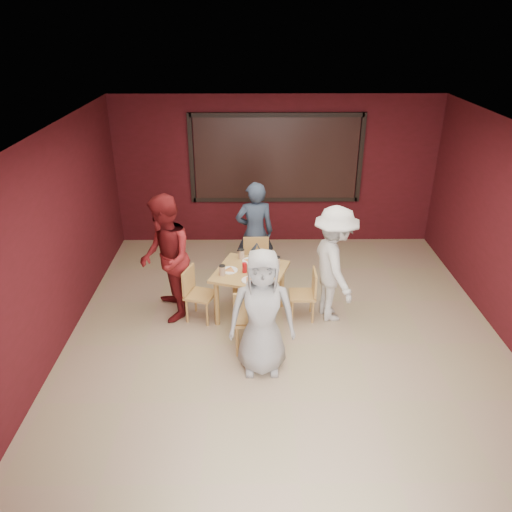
{
  "coord_description": "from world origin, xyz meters",
  "views": [
    {
      "loc": [
        -0.46,
        -5.58,
        4.06
      ],
      "look_at": [
        -0.4,
        0.75,
        0.98
      ],
      "focal_mm": 35.0,
      "sensor_mm": 36.0,
      "label": 1
    }
  ],
  "objects_px": {
    "chair_back": "(256,261)",
    "chair_front": "(251,316)",
    "dining_table": "(250,276)",
    "diner_back": "(255,233)",
    "diner_front": "(262,313)",
    "chair_left": "(196,291)",
    "diner_right": "(334,264)",
    "diner_left": "(166,259)",
    "chair_right": "(307,292)"
  },
  "relations": [
    {
      "from": "chair_left",
      "to": "diner_left",
      "type": "distance_m",
      "value": 0.64
    },
    {
      "from": "chair_left",
      "to": "chair_right",
      "type": "height_order",
      "value": "chair_left"
    },
    {
      "from": "dining_table",
      "to": "diner_back",
      "type": "relative_size",
      "value": 0.7
    },
    {
      "from": "diner_back",
      "to": "diner_left",
      "type": "bearing_deg",
      "value": 31.63
    },
    {
      "from": "dining_table",
      "to": "chair_front",
      "type": "height_order",
      "value": "chair_front"
    },
    {
      "from": "dining_table",
      "to": "diner_back",
      "type": "bearing_deg",
      "value": 86.18
    },
    {
      "from": "dining_table",
      "to": "chair_back",
      "type": "height_order",
      "value": "dining_table"
    },
    {
      "from": "chair_front",
      "to": "diner_left",
      "type": "distance_m",
      "value": 1.56
    },
    {
      "from": "chair_right",
      "to": "diner_back",
      "type": "distance_m",
      "value": 1.46
    },
    {
      "from": "chair_back",
      "to": "diner_left",
      "type": "bearing_deg",
      "value": -147.59
    },
    {
      "from": "chair_back",
      "to": "chair_right",
      "type": "height_order",
      "value": "chair_back"
    },
    {
      "from": "chair_back",
      "to": "diner_back",
      "type": "height_order",
      "value": "diner_back"
    },
    {
      "from": "chair_front",
      "to": "chair_left",
      "type": "distance_m",
      "value": 1.14
    },
    {
      "from": "dining_table",
      "to": "diner_left",
      "type": "distance_m",
      "value": 1.23
    },
    {
      "from": "chair_left",
      "to": "diner_left",
      "type": "height_order",
      "value": "diner_left"
    },
    {
      "from": "chair_front",
      "to": "diner_left",
      "type": "bearing_deg",
      "value": 143.35
    },
    {
      "from": "chair_left",
      "to": "diner_left",
      "type": "xyz_separation_m",
      "value": [
        -0.41,
        0.09,
        0.48
      ]
    },
    {
      "from": "diner_front",
      "to": "diner_left",
      "type": "bearing_deg",
      "value": 136.81
    },
    {
      "from": "diner_front",
      "to": "diner_right",
      "type": "height_order",
      "value": "diner_right"
    },
    {
      "from": "chair_right",
      "to": "diner_left",
      "type": "distance_m",
      "value": 2.08
    },
    {
      "from": "dining_table",
      "to": "diner_back",
      "type": "height_order",
      "value": "diner_back"
    },
    {
      "from": "chair_right",
      "to": "chair_back",
      "type": "bearing_deg",
      "value": 128.43
    },
    {
      "from": "diner_left",
      "to": "diner_front",
      "type": "bearing_deg",
      "value": 31.81
    },
    {
      "from": "chair_right",
      "to": "diner_left",
      "type": "height_order",
      "value": "diner_left"
    },
    {
      "from": "diner_left",
      "to": "chair_front",
      "type": "bearing_deg",
      "value": 38.31
    },
    {
      "from": "chair_left",
      "to": "diner_right",
      "type": "relative_size",
      "value": 0.47
    },
    {
      "from": "dining_table",
      "to": "diner_right",
      "type": "relative_size",
      "value": 0.69
    },
    {
      "from": "dining_table",
      "to": "diner_left",
      "type": "bearing_deg",
      "value": 178.86
    },
    {
      "from": "chair_left",
      "to": "diner_right",
      "type": "xyz_separation_m",
      "value": [
        1.98,
        0.03,
        0.41
      ]
    },
    {
      "from": "dining_table",
      "to": "diner_front",
      "type": "xyz_separation_m",
      "value": [
        0.14,
        -1.24,
        0.16
      ]
    },
    {
      "from": "chair_back",
      "to": "chair_front",
      "type": "bearing_deg",
      "value": -92.7
    },
    {
      "from": "chair_right",
      "to": "chair_left",
      "type": "bearing_deg",
      "value": 179.86
    },
    {
      "from": "chair_front",
      "to": "diner_back",
      "type": "bearing_deg",
      "value": 88.24
    },
    {
      "from": "chair_front",
      "to": "diner_back",
      "type": "distance_m",
      "value": 2.01
    },
    {
      "from": "diner_right",
      "to": "chair_right",
      "type": "bearing_deg",
      "value": 83.56
    },
    {
      "from": "chair_back",
      "to": "chair_left",
      "type": "bearing_deg",
      "value": -134.04
    },
    {
      "from": "chair_left",
      "to": "diner_front",
      "type": "relative_size",
      "value": 0.49
    },
    {
      "from": "chair_left",
      "to": "diner_left",
      "type": "bearing_deg",
      "value": 167.73
    },
    {
      "from": "dining_table",
      "to": "diner_right",
      "type": "xyz_separation_m",
      "value": [
        1.19,
        -0.04,
        0.2
      ]
    },
    {
      "from": "chair_front",
      "to": "dining_table",
      "type": "bearing_deg",
      "value": 90.83
    },
    {
      "from": "diner_front",
      "to": "chair_left",
      "type": "bearing_deg",
      "value": 128.48
    },
    {
      "from": "chair_front",
      "to": "chair_right",
      "type": "distance_m",
      "value": 1.15
    },
    {
      "from": "chair_left",
      "to": "diner_back",
      "type": "relative_size",
      "value": 0.47
    },
    {
      "from": "dining_table",
      "to": "chair_front",
      "type": "relative_size",
      "value": 1.24
    },
    {
      "from": "chair_right",
      "to": "diner_back",
      "type": "relative_size",
      "value": 0.45
    },
    {
      "from": "diner_front",
      "to": "diner_right",
      "type": "distance_m",
      "value": 1.59
    },
    {
      "from": "diner_back",
      "to": "diner_left",
      "type": "distance_m",
      "value": 1.67
    },
    {
      "from": "diner_left",
      "to": "diner_right",
      "type": "distance_m",
      "value": 2.39
    },
    {
      "from": "chair_left",
      "to": "diner_right",
      "type": "height_order",
      "value": "diner_right"
    },
    {
      "from": "diner_right",
      "to": "diner_back",
      "type": "bearing_deg",
      "value": 32.97
    }
  ]
}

